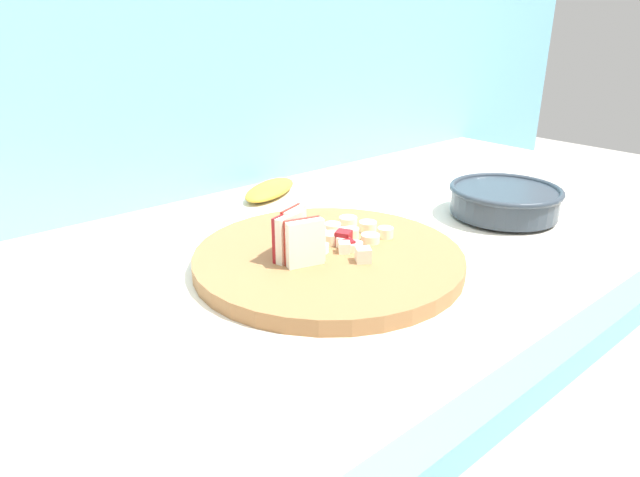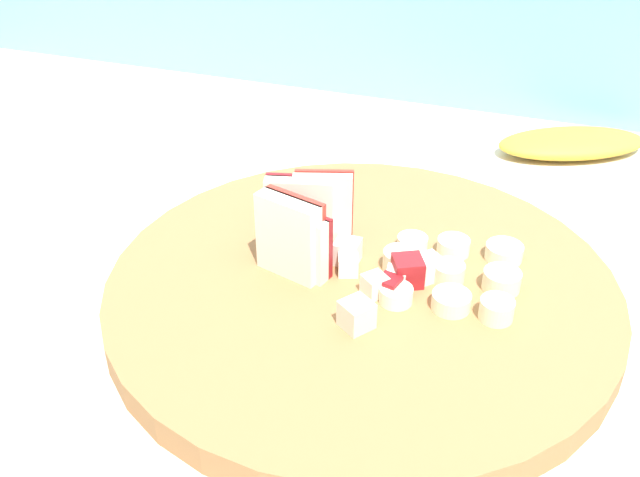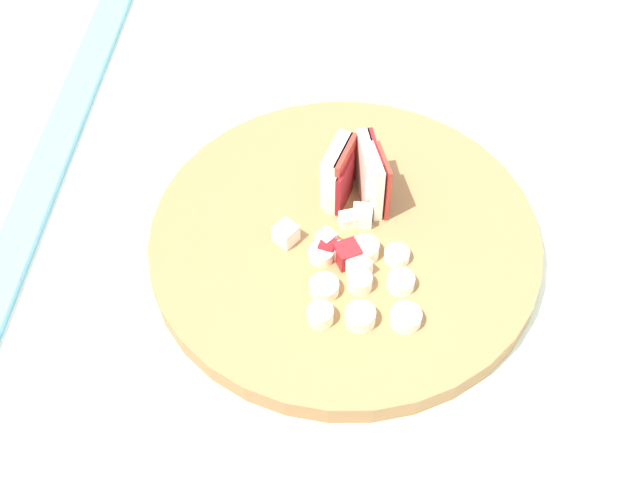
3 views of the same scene
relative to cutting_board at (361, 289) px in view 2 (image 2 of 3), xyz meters
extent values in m
cube|color=#6BADC6|center=(0.07, 0.41, -0.17)|extent=(2.40, 0.04, 1.46)
cylinder|color=olive|center=(0.00, 0.00, 0.00)|extent=(0.37, 0.37, 0.02)
cube|color=maroon|center=(-0.04, 0.00, 0.04)|extent=(0.04, 0.02, 0.05)
cube|color=beige|center=(-0.04, -0.01, 0.04)|extent=(0.04, 0.02, 0.05)
cube|color=#B22D23|center=(-0.05, 0.00, 0.04)|extent=(0.05, 0.02, 0.06)
cube|color=#EFE5CC|center=(-0.05, -0.01, 0.04)|extent=(0.05, 0.03, 0.06)
cube|color=maroon|center=(-0.06, 0.02, 0.04)|extent=(0.05, 0.02, 0.06)
cube|color=#EFE5CC|center=(-0.05, 0.02, 0.04)|extent=(0.05, 0.02, 0.06)
cube|color=#B22D23|center=(-0.04, 0.03, 0.04)|extent=(0.04, 0.02, 0.06)
cube|color=beige|center=(-0.04, 0.02, 0.04)|extent=(0.04, 0.02, 0.06)
cube|color=white|center=(0.04, 0.02, 0.02)|extent=(0.02, 0.02, 0.02)
cube|color=white|center=(0.03, 0.00, 0.02)|extent=(0.02, 0.02, 0.01)
cube|color=white|center=(-0.02, 0.02, 0.02)|extent=(0.02, 0.02, 0.02)
cube|color=white|center=(-0.01, 0.00, 0.02)|extent=(0.02, 0.02, 0.01)
cube|color=beige|center=(0.01, -0.05, 0.02)|extent=(0.03, 0.03, 0.02)
cube|color=maroon|center=(0.02, -0.01, 0.02)|extent=(0.02, 0.02, 0.01)
cube|color=white|center=(0.01, -0.02, 0.02)|extent=(0.02, 0.02, 0.02)
cube|color=maroon|center=(0.03, 0.00, 0.02)|extent=(0.03, 0.03, 0.02)
cylinder|color=white|center=(0.03, -0.02, 0.02)|extent=(0.02, 0.02, 0.01)
cylinder|color=beige|center=(0.06, -0.01, 0.02)|extent=(0.03, 0.03, 0.01)
cylinder|color=beige|center=(0.10, -0.01, 0.02)|extent=(0.02, 0.02, 0.01)
cylinder|color=beige|center=(0.02, 0.02, 0.02)|extent=(0.03, 0.03, 0.02)
cylinder|color=beige|center=(0.06, 0.02, 0.02)|extent=(0.02, 0.02, 0.01)
cylinder|color=beige|center=(0.10, 0.02, 0.02)|extent=(0.03, 0.03, 0.01)
cylinder|color=white|center=(0.03, 0.05, 0.02)|extent=(0.02, 0.02, 0.01)
cylinder|color=white|center=(0.06, 0.05, 0.02)|extent=(0.02, 0.02, 0.01)
cylinder|color=#F4EAC6|center=(0.09, 0.06, 0.02)|extent=(0.03, 0.03, 0.01)
ellipsoid|color=gold|center=(0.13, 0.31, 0.00)|extent=(0.17, 0.13, 0.02)
camera|label=1|loc=(-0.47, -0.52, 0.31)|focal=31.38mm
camera|label=2|loc=(0.12, -0.41, 0.31)|focal=40.16mm
camera|label=3|loc=(0.50, 0.02, 0.62)|focal=47.04mm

